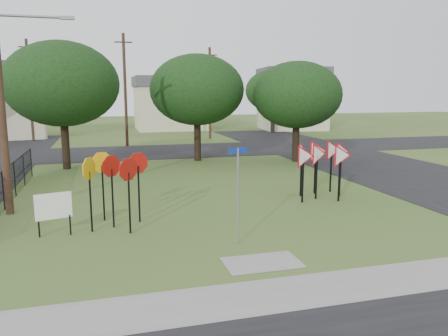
# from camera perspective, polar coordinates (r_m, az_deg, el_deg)

# --- Properties ---
(ground) EXTENTS (140.00, 140.00, 0.00)m
(ground) POSITION_cam_1_polar(r_m,az_deg,el_deg) (13.88, 1.50, -8.69)
(ground) COLOR #3B5921
(sidewalk) EXTENTS (30.00, 1.60, 0.02)m
(sidewalk) POSITION_cam_1_polar(r_m,az_deg,el_deg) (10.22, 8.66, -15.80)
(sidewalk) COLOR gray
(sidewalk) RESTS_ON ground
(planting_strip) EXTENTS (30.00, 0.80, 0.02)m
(planting_strip) POSITION_cam_1_polar(r_m,az_deg,el_deg) (9.27, 11.85, -18.80)
(planting_strip) COLOR #3B5921
(planting_strip) RESTS_ON ground
(street_right) EXTENTS (8.00, 50.00, 0.02)m
(street_right) POSITION_cam_1_polar(r_m,az_deg,el_deg) (27.94, 19.34, 0.26)
(street_right) COLOR black
(street_right) RESTS_ON ground
(street_far) EXTENTS (60.00, 8.00, 0.02)m
(street_far) POSITION_cam_1_polar(r_m,az_deg,el_deg) (33.10, -8.66, 2.14)
(street_far) COLOR black
(street_far) RESTS_ON ground
(curb_pad) EXTENTS (2.00, 1.20, 0.02)m
(curb_pad) POSITION_cam_1_polar(r_m,az_deg,el_deg) (11.74, 5.00, -12.22)
(curb_pad) COLOR gray
(curb_pad) RESTS_ON ground
(street_name_sign) EXTENTS (0.58, 0.17, 2.85)m
(street_name_sign) POSITION_cam_1_polar(r_m,az_deg,el_deg) (12.64, 1.81, -2.80)
(street_name_sign) COLOR gray
(street_name_sign) RESTS_ON ground
(stop_sign_cluster) EXTENTS (2.13, 2.03, 2.43)m
(stop_sign_cluster) POSITION_cam_1_polar(r_m,az_deg,el_deg) (14.67, -14.17, -0.69)
(stop_sign_cluster) COLOR black
(stop_sign_cluster) RESTS_ON ground
(yield_sign_cluster) EXTENTS (3.10, 1.88, 2.41)m
(yield_sign_cluster) POSITION_cam_1_polar(r_m,az_deg,el_deg) (18.78, 12.64, 1.57)
(yield_sign_cluster) COLOR black
(yield_sign_cluster) RESTS_ON ground
(info_board) EXTENTS (1.07, 0.33, 1.37)m
(info_board) POSITION_cam_1_polar(r_m,az_deg,el_deg) (14.47, -21.38, -4.83)
(info_board) COLOR black
(info_board) RESTS_ON ground
(utility_pole_main) EXTENTS (3.55, 0.33, 10.00)m
(utility_pole_main) POSITION_cam_1_polar(r_m,az_deg,el_deg) (17.42, -27.24, 11.43)
(utility_pole_main) COLOR #472F21
(utility_pole_main) RESTS_ON ground
(far_pole_a) EXTENTS (1.40, 0.24, 9.00)m
(far_pole_a) POSITION_cam_1_polar(r_m,az_deg,el_deg) (36.62, -12.78, 9.96)
(far_pole_a) COLOR #472F21
(far_pole_a) RESTS_ON ground
(far_pole_b) EXTENTS (1.40, 0.24, 8.50)m
(far_pole_b) POSITION_cam_1_polar(r_m,az_deg,el_deg) (41.75, -1.86, 9.82)
(far_pole_b) COLOR #472F21
(far_pole_b) RESTS_ON ground
(far_pole_c) EXTENTS (1.40, 0.24, 9.00)m
(far_pole_c) POSITION_cam_1_polar(r_m,az_deg,el_deg) (43.01, -24.04, 9.31)
(far_pole_c) COLOR #472F21
(far_pole_c) RESTS_ON ground
(fence_run) EXTENTS (0.05, 11.55, 1.50)m
(fence_run) POSITION_cam_1_polar(r_m,az_deg,el_deg) (19.53, -26.25, -1.86)
(fence_run) COLOR black
(fence_run) RESTS_ON ground
(house_mid) EXTENTS (8.40, 8.40, 6.20)m
(house_mid) POSITION_cam_1_polar(r_m,az_deg,el_deg) (53.17, -7.06, 8.48)
(house_mid) COLOR beige
(house_mid) RESTS_ON ground
(house_right) EXTENTS (8.30, 8.30, 7.20)m
(house_right) POSITION_cam_1_polar(r_m,az_deg,el_deg) (53.27, 8.85, 8.98)
(house_right) COLOR beige
(house_right) RESTS_ON ground
(tree_near_left) EXTENTS (6.40, 6.40, 7.27)m
(tree_near_left) POSITION_cam_1_polar(r_m,az_deg,el_deg) (26.66, -20.44, 10.24)
(tree_near_left) COLOR black
(tree_near_left) RESTS_ON ground
(tree_near_mid) EXTENTS (6.00, 6.00, 6.80)m
(tree_near_mid) POSITION_cam_1_polar(r_m,az_deg,el_deg) (28.19, -3.55, 10.14)
(tree_near_mid) COLOR black
(tree_near_mid) RESTS_ON ground
(tree_near_right) EXTENTS (5.60, 5.60, 6.33)m
(tree_near_right) POSITION_cam_1_polar(r_m,az_deg,el_deg) (28.19, 9.52, 9.38)
(tree_near_right) COLOR black
(tree_near_right) RESTS_ON ground
(tree_far_right) EXTENTS (6.00, 6.00, 6.80)m
(tree_far_right) POSITION_cam_1_polar(r_m,az_deg,el_deg) (48.02, 6.44, 10.00)
(tree_far_right) COLOR black
(tree_far_right) RESTS_ON ground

